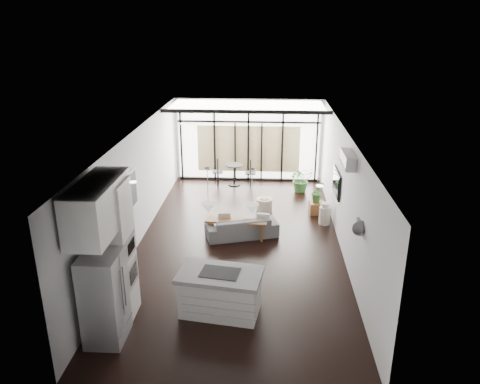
# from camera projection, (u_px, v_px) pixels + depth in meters

# --- Properties ---
(floor) EXTENTS (5.00, 10.00, 0.00)m
(floor) POSITION_uv_depth(u_px,v_px,m) (239.00, 243.00, 11.71)
(floor) COLOR black
(floor) RESTS_ON ground
(ceiling) EXTENTS (5.00, 10.00, 0.00)m
(ceiling) POSITION_uv_depth(u_px,v_px,m) (239.00, 133.00, 10.74)
(ceiling) COLOR silver
(ceiling) RESTS_ON ground
(wall_left) EXTENTS (0.02, 10.00, 2.80)m
(wall_left) POSITION_uv_depth(u_px,v_px,m) (137.00, 188.00, 11.37)
(wall_left) COLOR silver
(wall_left) RESTS_ON ground
(wall_right) EXTENTS (0.02, 10.00, 2.80)m
(wall_right) POSITION_uv_depth(u_px,v_px,m) (344.00, 193.00, 11.08)
(wall_right) COLOR silver
(wall_right) RESTS_ON ground
(wall_back) EXTENTS (5.00, 0.02, 2.80)m
(wall_back) POSITION_uv_depth(u_px,v_px,m) (249.00, 140.00, 15.91)
(wall_back) COLOR silver
(wall_back) RESTS_ON ground
(wall_front) EXTENTS (5.00, 0.02, 2.80)m
(wall_front) POSITION_uv_depth(u_px,v_px,m) (217.00, 313.00, 6.55)
(wall_front) COLOR silver
(wall_front) RESTS_ON ground
(glazing) EXTENTS (5.00, 0.20, 2.80)m
(glazing) POSITION_uv_depth(u_px,v_px,m) (248.00, 141.00, 15.80)
(glazing) COLOR black
(glazing) RESTS_ON ground
(skylight) EXTENTS (4.70, 1.90, 0.06)m
(skylight) POSITION_uv_depth(u_px,v_px,m) (247.00, 105.00, 14.50)
(skylight) COLOR silver
(skylight) RESTS_ON ceiling
(neighbour_building) EXTENTS (3.50, 0.02, 1.60)m
(neighbour_building) POSITION_uv_depth(u_px,v_px,m) (248.00, 149.00, 15.97)
(neighbour_building) COLOR beige
(neighbour_building) RESTS_ON ground
(island) EXTENTS (1.67, 1.14, 0.85)m
(island) POSITION_uv_depth(u_px,v_px,m) (220.00, 292.00, 8.81)
(island) COLOR silver
(island) RESTS_ON floor
(cooktop) EXTENTS (0.78, 0.58, 0.01)m
(cooktop) POSITION_uv_depth(u_px,v_px,m) (220.00, 273.00, 8.67)
(cooktop) COLOR black
(cooktop) RESTS_ON island
(fridge) EXTENTS (0.63, 0.79, 1.64)m
(fridge) POSITION_uv_depth(u_px,v_px,m) (104.00, 298.00, 7.95)
(fridge) COLOR gray
(fridge) RESTS_ON floor
(appliance_column) EXTENTS (0.69, 0.72, 2.67)m
(appliance_column) POSITION_uv_depth(u_px,v_px,m) (112.00, 251.00, 8.43)
(appliance_column) COLOR silver
(appliance_column) RESTS_ON floor
(upper_cabinets) EXTENTS (0.62, 1.75, 0.86)m
(upper_cabinets) POSITION_uv_depth(u_px,v_px,m) (98.00, 206.00, 7.75)
(upper_cabinets) COLOR silver
(upper_cabinets) RESTS_ON wall_left
(pendant_left) EXTENTS (0.26, 0.26, 0.18)m
(pendant_left) POSITION_uv_depth(u_px,v_px,m) (208.00, 208.00, 8.56)
(pendant_left) COLOR silver
(pendant_left) RESTS_ON ceiling
(pendant_right) EXTENTS (0.26, 0.26, 0.18)m
(pendant_right) POSITION_uv_depth(u_px,v_px,m) (252.00, 209.00, 8.51)
(pendant_right) COLOR silver
(pendant_right) RESTS_ON ceiling
(sofa) EXTENTS (1.90, 1.05, 0.71)m
(sofa) POSITION_uv_depth(u_px,v_px,m) (242.00, 223.00, 11.97)
(sofa) COLOR #4C4C4F
(sofa) RESTS_ON floor
(console_bench) EXTENTS (1.57, 0.50, 0.50)m
(console_bench) POSITION_uv_depth(u_px,v_px,m) (237.00, 229.00, 11.91)
(console_bench) COLOR brown
(console_bench) RESTS_ON floor
(pouf) EXTENTS (0.54, 0.54, 0.37)m
(pouf) POSITION_uv_depth(u_px,v_px,m) (264.00, 205.00, 13.62)
(pouf) COLOR beige
(pouf) RESTS_ON floor
(crate) EXTENTS (0.46, 0.46, 0.33)m
(crate) POSITION_uv_depth(u_px,v_px,m) (317.00, 208.00, 13.47)
(crate) COLOR brown
(crate) RESTS_ON floor
(plant_tall) EXTENTS (0.96, 1.02, 0.65)m
(plant_tall) POSITION_uv_depth(u_px,v_px,m) (301.00, 182.00, 15.10)
(plant_tall) COLOR #34682E
(plant_tall) RESTS_ON floor
(plant_crate) EXTENTS (0.37, 0.65, 0.28)m
(plant_crate) POSITION_uv_depth(u_px,v_px,m) (317.00, 198.00, 13.36)
(plant_crate) COLOR #34682E
(plant_crate) RESTS_ON crate
(milk_can) EXTENTS (0.31, 0.31, 0.61)m
(milk_can) POSITION_uv_depth(u_px,v_px,m) (325.00, 213.00, 12.72)
(milk_can) COLOR beige
(milk_can) RESTS_ON floor
(bistro_set) EXTENTS (1.48, 0.66, 0.70)m
(bistro_set) POSITION_uv_depth(u_px,v_px,m) (234.00, 175.00, 15.69)
(bistro_set) COLOR black
(bistro_set) RESTS_ON floor
(tv) EXTENTS (0.05, 1.10, 0.65)m
(tv) POSITION_uv_depth(u_px,v_px,m) (337.00, 183.00, 12.06)
(tv) COLOR black
(tv) RESTS_ON wall_right
(ac_unit) EXTENTS (0.22, 0.90, 0.30)m
(ac_unit) POSITION_uv_depth(u_px,v_px,m) (348.00, 160.00, 9.98)
(ac_unit) COLOR silver
(ac_unit) RESTS_ON wall_right
(framed_art) EXTENTS (0.04, 0.70, 0.90)m
(framed_art) POSITION_uv_depth(u_px,v_px,m) (132.00, 190.00, 10.85)
(framed_art) COLOR black
(framed_art) RESTS_ON wall_left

